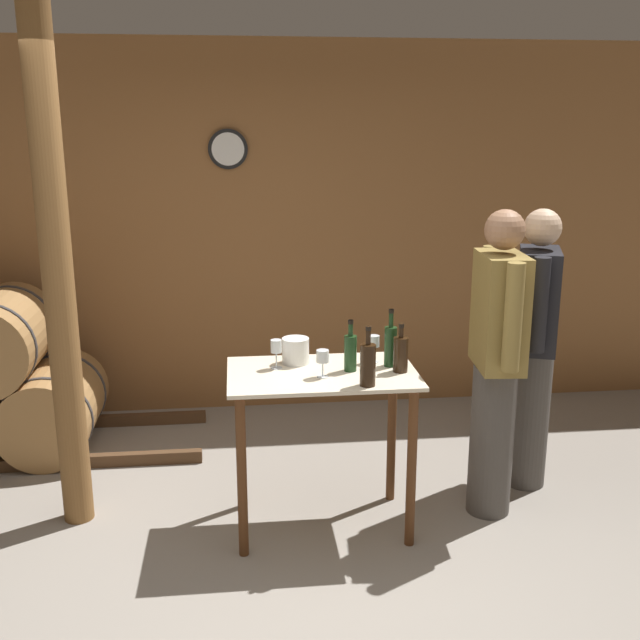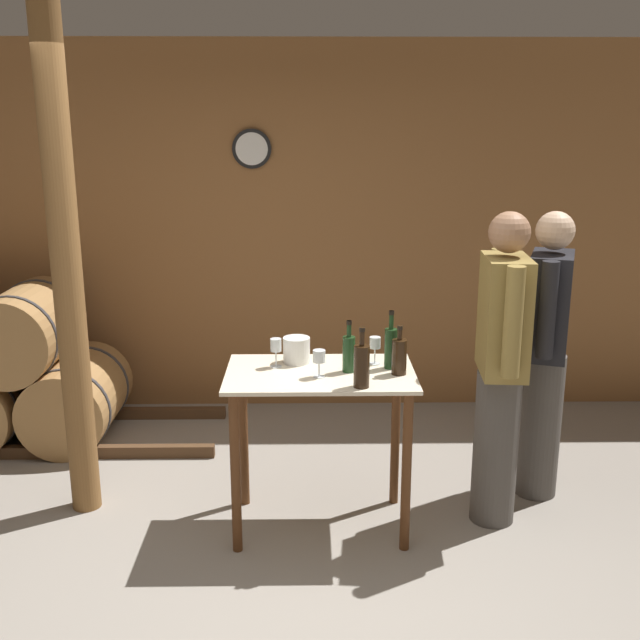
{
  "view_description": "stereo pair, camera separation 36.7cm",
  "coord_description": "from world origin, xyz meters",
  "px_view_note": "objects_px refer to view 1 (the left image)",
  "views": [
    {
      "loc": [
        -0.24,
        -2.96,
        2.13
      ],
      "look_at": [
        0.18,
        0.78,
        1.13
      ],
      "focal_mm": 42.0,
      "sensor_mm": 36.0,
      "label": 1
    },
    {
      "loc": [
        0.12,
        -2.99,
        2.13
      ],
      "look_at": [
        0.18,
        0.78,
        1.13
      ],
      "focal_mm": 42.0,
      "sensor_mm": 36.0,
      "label": 2
    }
  ],
  "objects_px": {
    "person_visitor_with_scarf": "(497,359)",
    "wooden_post": "(58,280)",
    "wine_bottle_right": "(401,353)",
    "person_host": "(534,344)",
    "wine_bottle_left": "(368,364)",
    "wine_bottle_center": "(390,345)",
    "wine_glass_near_left": "(276,348)",
    "wine_glass_near_right": "(374,343)",
    "ice_bucket": "(296,351)",
    "wine_bottle_far_left": "(350,351)",
    "wine_glass_near_center": "(323,357)"
  },
  "relations": [
    {
      "from": "person_visitor_with_scarf",
      "to": "wooden_post",
      "type": "bearing_deg",
      "value": 175.63
    },
    {
      "from": "wine_bottle_right",
      "to": "person_visitor_with_scarf",
      "type": "height_order",
      "value": "person_visitor_with_scarf"
    },
    {
      "from": "person_host",
      "to": "wine_bottle_left",
      "type": "bearing_deg",
      "value": -151.61
    },
    {
      "from": "wine_bottle_center",
      "to": "person_host",
      "type": "relative_size",
      "value": 0.19
    },
    {
      "from": "wine_bottle_right",
      "to": "wine_glass_near_left",
      "type": "distance_m",
      "value": 0.65
    },
    {
      "from": "wooden_post",
      "to": "wine_glass_near_right",
      "type": "xyz_separation_m",
      "value": [
        1.62,
        -0.1,
        -0.36
      ]
    },
    {
      "from": "wooden_post",
      "to": "wine_bottle_left",
      "type": "height_order",
      "value": "wooden_post"
    },
    {
      "from": "wine_glass_near_right",
      "to": "ice_bucket",
      "type": "relative_size",
      "value": 1.03
    },
    {
      "from": "wine_bottle_center",
      "to": "wine_glass_near_right",
      "type": "distance_m",
      "value": 0.1
    },
    {
      "from": "wine_bottle_center",
      "to": "wine_bottle_far_left",
      "type": "bearing_deg",
      "value": -166.29
    },
    {
      "from": "ice_bucket",
      "to": "person_visitor_with_scarf",
      "type": "height_order",
      "value": "person_visitor_with_scarf"
    },
    {
      "from": "wine_bottle_right",
      "to": "person_host",
      "type": "bearing_deg",
      "value": 24.21
    },
    {
      "from": "wine_glass_near_right",
      "to": "person_visitor_with_scarf",
      "type": "xyz_separation_m",
      "value": [
        0.66,
        -0.07,
        -0.09
      ]
    },
    {
      "from": "wine_bottle_center",
      "to": "wine_glass_near_left",
      "type": "distance_m",
      "value": 0.6
    },
    {
      "from": "ice_bucket",
      "to": "wine_glass_near_left",
      "type": "bearing_deg",
      "value": -145.68
    },
    {
      "from": "wooden_post",
      "to": "wine_bottle_far_left",
      "type": "relative_size",
      "value": 9.93
    },
    {
      "from": "ice_bucket",
      "to": "person_visitor_with_scarf",
      "type": "xyz_separation_m",
      "value": [
        1.07,
        -0.11,
        -0.05
      ]
    },
    {
      "from": "wine_bottle_far_left",
      "to": "wine_glass_near_left",
      "type": "xyz_separation_m",
      "value": [
        -0.38,
        0.08,
        0.01
      ]
    },
    {
      "from": "wine_bottle_far_left",
      "to": "wine_glass_near_left",
      "type": "bearing_deg",
      "value": 167.66
    },
    {
      "from": "wine_bottle_far_left",
      "to": "person_host",
      "type": "height_order",
      "value": "person_host"
    },
    {
      "from": "wine_bottle_right",
      "to": "person_visitor_with_scarf",
      "type": "distance_m",
      "value": 0.56
    },
    {
      "from": "wooden_post",
      "to": "wine_glass_near_right",
      "type": "distance_m",
      "value": 1.67
    },
    {
      "from": "wine_glass_near_left",
      "to": "wine_bottle_right",
      "type": "bearing_deg",
      "value": -11.22
    },
    {
      "from": "wooden_post",
      "to": "wine_bottle_left",
      "type": "distance_m",
      "value": 1.63
    },
    {
      "from": "wooden_post",
      "to": "wine_glass_near_center",
      "type": "height_order",
      "value": "wooden_post"
    },
    {
      "from": "wine_bottle_far_left",
      "to": "wine_glass_near_left",
      "type": "relative_size",
      "value": 1.76
    },
    {
      "from": "wine_bottle_far_left",
      "to": "wine_bottle_left",
      "type": "relative_size",
      "value": 0.9
    },
    {
      "from": "wine_bottle_far_left",
      "to": "person_host",
      "type": "xyz_separation_m",
      "value": [
        1.13,
        0.35,
        -0.1
      ]
    },
    {
      "from": "wine_glass_near_left",
      "to": "ice_bucket",
      "type": "relative_size",
      "value": 1.07
    },
    {
      "from": "wine_glass_near_right",
      "to": "person_visitor_with_scarf",
      "type": "distance_m",
      "value": 0.67
    },
    {
      "from": "wine_bottle_center",
      "to": "ice_bucket",
      "type": "relative_size",
      "value": 2.14
    },
    {
      "from": "wine_glass_near_center",
      "to": "person_visitor_with_scarf",
      "type": "height_order",
      "value": "person_visitor_with_scarf"
    },
    {
      "from": "ice_bucket",
      "to": "wine_glass_near_center",
      "type": "bearing_deg",
      "value": -63.83
    },
    {
      "from": "ice_bucket",
      "to": "wooden_post",
      "type": "bearing_deg",
      "value": 176.72
    },
    {
      "from": "wine_bottle_right",
      "to": "person_host",
      "type": "height_order",
      "value": "person_host"
    },
    {
      "from": "wine_bottle_center",
      "to": "wine_glass_near_center",
      "type": "distance_m",
      "value": 0.4
    },
    {
      "from": "wine_bottle_center",
      "to": "ice_bucket",
      "type": "height_order",
      "value": "wine_bottle_center"
    },
    {
      "from": "wooden_post",
      "to": "wine_bottle_far_left",
      "type": "height_order",
      "value": "wooden_post"
    },
    {
      "from": "wine_glass_near_center",
      "to": "wine_bottle_center",
      "type": "bearing_deg",
      "value": 20.1
    },
    {
      "from": "wooden_post",
      "to": "wine_glass_near_left",
      "type": "height_order",
      "value": "wooden_post"
    },
    {
      "from": "wine_glass_near_left",
      "to": "wine_glass_near_center",
      "type": "relative_size",
      "value": 1.09
    },
    {
      "from": "ice_bucket",
      "to": "person_visitor_with_scarf",
      "type": "distance_m",
      "value": 1.08
    },
    {
      "from": "wine_bottle_left",
      "to": "wine_bottle_center",
      "type": "distance_m",
      "value": 0.33
    },
    {
      "from": "wine_bottle_far_left",
      "to": "wine_bottle_right",
      "type": "relative_size",
      "value": 1.06
    },
    {
      "from": "wine_bottle_left",
      "to": "wine_bottle_right",
      "type": "xyz_separation_m",
      "value": [
        0.2,
        0.19,
        -0.01
      ]
    },
    {
      "from": "wine_bottle_far_left",
      "to": "wine_glass_near_right",
      "type": "bearing_deg",
      "value": 40.63
    },
    {
      "from": "wine_glass_near_right",
      "to": "ice_bucket",
      "type": "distance_m",
      "value": 0.42
    },
    {
      "from": "wine_glass_near_right",
      "to": "person_host",
      "type": "xyz_separation_m",
      "value": [
        0.99,
        0.23,
        -0.11
      ]
    },
    {
      "from": "wine_glass_near_left",
      "to": "wine_glass_near_right",
      "type": "xyz_separation_m",
      "value": [
        0.52,
        0.04,
        -0.0
      ]
    },
    {
      "from": "wine_bottle_center",
      "to": "wine_bottle_left",
      "type": "bearing_deg",
      "value": -120.82
    }
  ]
}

